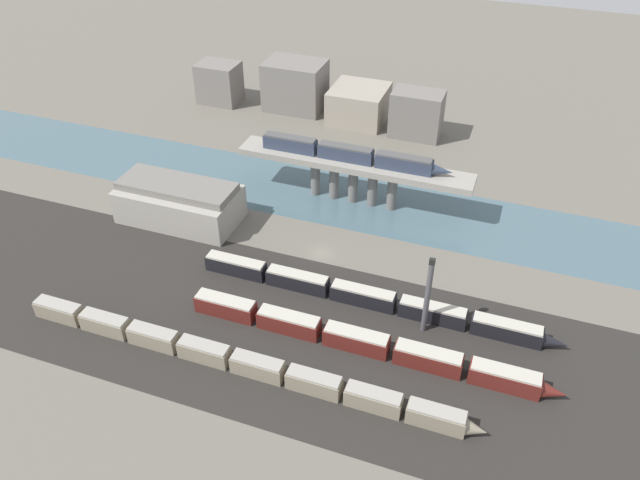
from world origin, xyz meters
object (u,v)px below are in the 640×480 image
object	(u,v)px
train_yard_mid	(365,342)
signal_tower	(427,296)
train_yard_far	(371,298)
train_on_bridge	(352,154)
train_yard_near	(237,361)
warehouse_building	(179,202)

from	to	relation	value
train_yard_mid	signal_tower	xyz separation A→B (m)	(8.67, 8.42, 6.25)
train_yard_far	train_yard_mid	bearing A→B (deg)	-79.22
train_on_bridge	signal_tower	bearing A→B (deg)	-55.28
train_yard_mid	signal_tower	world-z (taller)	signal_tower
train_yard_near	warehouse_building	world-z (taller)	warehouse_building
train_on_bridge	signal_tower	world-z (taller)	signal_tower
train_yard_mid	warehouse_building	xyz separation A→B (m)	(-50.98, 24.97, 2.63)
train_yard_far	signal_tower	distance (m)	12.99
train_on_bridge	train_yard_mid	bearing A→B (deg)	-69.57
train_yard_near	train_yard_mid	world-z (taller)	train_yard_mid
warehouse_building	signal_tower	size ratio (longest dim) A/B	1.62
train_on_bridge	train_yard_far	size ratio (longest dim) A/B	0.63
train_yard_mid	train_yard_far	world-z (taller)	train_yard_mid
train_on_bridge	warehouse_building	size ratio (longest dim) A/B	1.66
train_yard_near	train_yard_mid	bearing A→B (deg)	30.74
train_yard_near	signal_tower	size ratio (longest dim) A/B	5.03
train_yard_mid	warehouse_building	bearing A→B (deg)	153.91
train_yard_far	train_on_bridge	bearing A→B (deg)	113.51
train_on_bridge	train_yard_far	bearing A→B (deg)	-66.49
train_on_bridge	signal_tower	distance (m)	45.03
train_yard_near	signal_tower	xyz separation A→B (m)	(27.88, 19.84, 6.34)
train_on_bridge	train_yard_near	size ratio (longest dim) A/B	0.54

